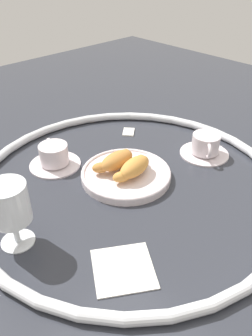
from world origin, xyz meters
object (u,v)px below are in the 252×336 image
croissant_small (116,161)px  folded_napkin (123,268)px  pastry_plate (126,174)px  coffee_cup_far (205,146)px  juice_glass_left (9,206)px  sugar_packet (129,131)px  coffee_cup_near (54,157)px  croissant_large (134,167)px

croissant_small → folded_napkin: (-0.20, -0.24, -0.04)m
pastry_plate → coffee_cup_far: (0.24, -0.07, 0.01)m
coffee_cup_far → folded_napkin: (-0.44, -0.13, -0.02)m
juice_glass_left → folded_napkin: 0.24m
pastry_plate → croissant_small: (-0.01, 0.03, 0.03)m
pastry_plate → juice_glass_left: size_ratio=1.62×
sugar_packet → coffee_cup_near: bearing=138.7°
croissant_small → sugar_packet: croissant_small is taller
croissant_small → coffee_cup_far: bearing=-22.5°
croissant_small → coffee_cup_near: 0.17m
sugar_packet → juice_glass_left: bearing=159.9°
coffee_cup_near → sugar_packet: coffee_cup_near is taller
coffee_cup_near → coffee_cup_far: 0.41m
croissant_small → coffee_cup_near: size_ratio=1.01×
croissant_small → coffee_cup_far: size_ratio=1.01×
croissant_large → folded_napkin: size_ratio=1.23×
croissant_large → folded_napkin: (-0.21, -0.18, -0.04)m
coffee_cup_near → coffee_cup_far: size_ratio=1.00×
coffee_cup_far → folded_napkin: 0.46m
coffee_cup_far → coffee_cup_near: bearing=143.7°
folded_napkin → coffee_cup_far: bearing=17.0°
coffee_cup_near → sugar_packet: (0.27, -0.00, -0.02)m
coffee_cup_far → juice_glass_left: juice_glass_left is taller
coffee_cup_near → coffee_cup_far: bearing=-36.3°
pastry_plate → croissant_small: bearing=101.0°
pastry_plate → folded_napkin: pastry_plate is taller
pastry_plate → juice_glass_left: (-0.31, -0.01, 0.08)m
coffee_cup_near → juice_glass_left: (-0.21, -0.18, 0.07)m
folded_napkin → croissant_large: bearing=41.1°
croissant_small → juice_glass_left: (-0.30, -0.04, 0.05)m
pastry_plate → sugar_packet: bearing=44.4°
coffee_cup_far → folded_napkin: size_ratio=1.24×
juice_glass_left → pastry_plate: bearing=1.7°
croissant_small → sugar_packet: bearing=38.0°
pastry_plate → folded_napkin: (-0.20, -0.21, -0.01)m
sugar_packet → croissant_small: bearing=177.4°
coffee_cup_near → coffee_cup_far: (0.33, -0.25, 0.00)m
croissant_large → folded_napkin: croissant_large is taller
croissant_large → coffee_cup_far: bearing=-11.4°
coffee_cup_near → juice_glass_left: bearing=-139.0°
juice_glass_left → sugar_packet: (0.48, 0.18, -0.09)m
croissant_large → juice_glass_left: juice_glass_left is taller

